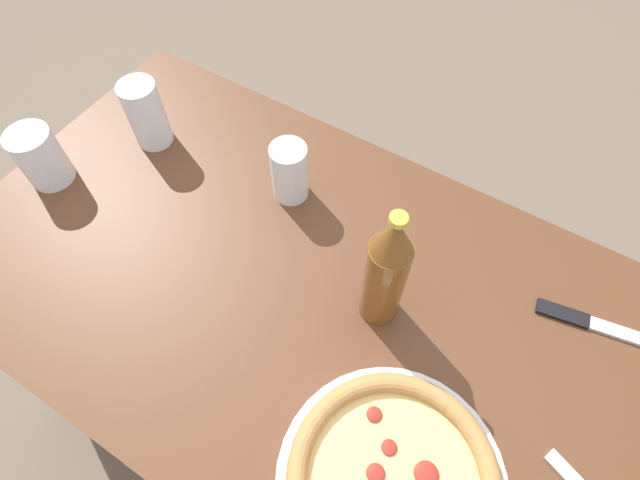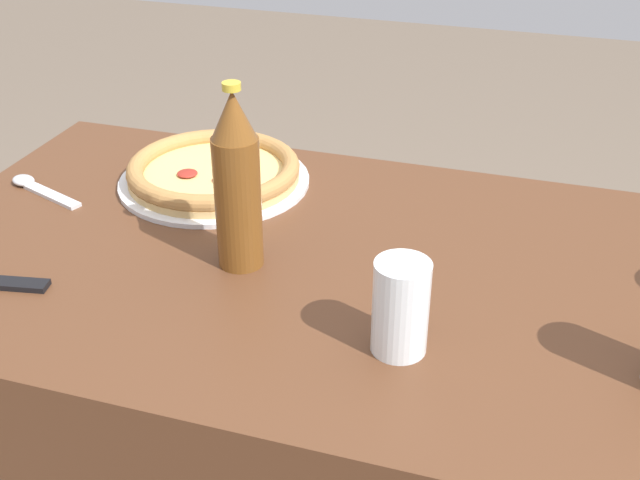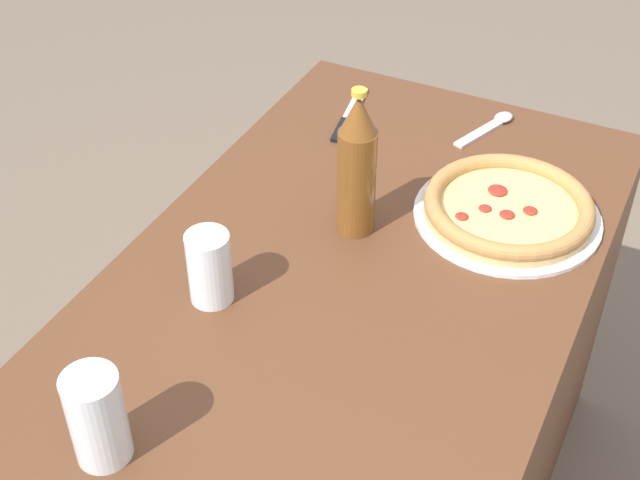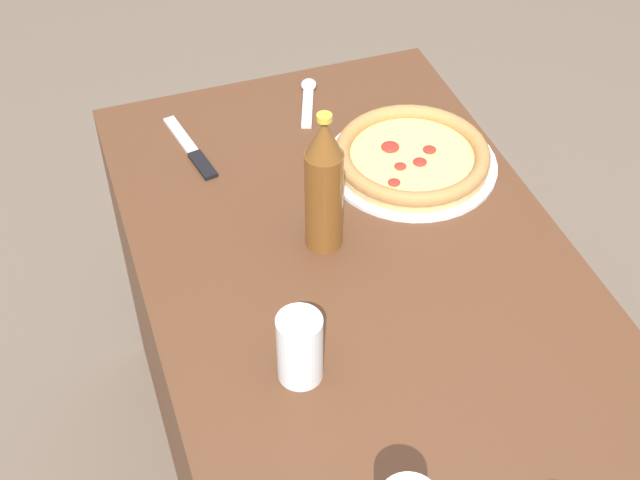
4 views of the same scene
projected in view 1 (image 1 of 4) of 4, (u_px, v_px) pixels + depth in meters
The scene contains 7 objects.
ground_plane at pixel (311, 404), 1.47m from camera, with size 8.00×8.00×0.00m, color #6B5B4C.
table at pixel (308, 363), 1.15m from camera, with size 1.25×0.71×0.75m.
glass_iced_tea at pixel (42, 159), 0.92m from camera, with size 0.08×0.08×0.11m.
glass_cola at pixel (147, 116), 0.96m from camera, with size 0.07×0.07×0.14m.
glass_water at pixel (290, 174), 0.90m from camera, with size 0.07×0.07×0.12m.
beer_bottle at pixel (386, 272), 0.71m from camera, with size 0.06×0.06×0.26m.
knife at pixel (596, 325), 0.80m from camera, with size 0.21×0.06×0.01m.
Camera 1 is at (-0.22, 0.30, 1.50)m, focal length 28.00 mm.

